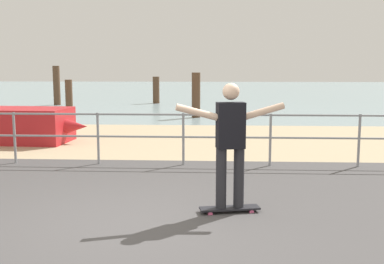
% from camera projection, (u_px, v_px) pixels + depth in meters
% --- Properties ---
extents(ground_plane, '(24.00, 10.00, 0.04)m').
position_uv_depth(ground_plane, '(118.00, 261.00, 4.61)').
color(ground_plane, '#474444').
rests_on(ground_plane, ground).
extents(beach_strip, '(24.00, 6.00, 0.04)m').
position_uv_depth(beach_strip, '(181.00, 139.00, 12.52)').
color(beach_strip, tan).
rests_on(beach_strip, ground).
extents(sea_surface, '(72.00, 50.00, 0.04)m').
position_uv_depth(sea_surface, '(206.00, 90.00, 40.22)').
color(sea_surface, '#849EA3').
rests_on(sea_surface, ground).
extents(railing_fence, '(11.97, 0.05, 1.05)m').
position_uv_depth(railing_fence, '(140.00, 130.00, 9.09)').
color(railing_fence, gray).
rests_on(railing_fence, ground).
extents(skateboard, '(0.82, 0.36, 0.08)m').
position_uv_depth(skateboard, '(230.00, 208.00, 6.13)').
color(skateboard, black).
rests_on(skateboard, ground).
extents(skateboarder, '(1.43, 0.39, 1.65)m').
position_uv_depth(skateboarder, '(230.00, 138.00, 6.00)').
color(skateboarder, '#26262B').
rests_on(skateboarder, skateboard).
extents(groyne_post_0, '(0.35, 0.35, 2.04)m').
position_uv_depth(groyne_post_0, '(57.00, 86.00, 23.86)').
color(groyne_post_0, '#513826').
rests_on(groyne_post_0, ground).
extents(groyne_post_1, '(0.28, 0.28, 1.48)m').
position_uv_depth(groyne_post_1, '(69.00, 99.00, 18.09)').
color(groyne_post_1, '#513826').
rests_on(groyne_post_1, ground).
extents(groyne_post_2, '(0.36, 0.36, 1.47)m').
position_uv_depth(groyne_post_2, '(156.00, 90.00, 25.05)').
color(groyne_post_2, '#513826').
rests_on(groyne_post_2, ground).
extents(groyne_post_3, '(0.33, 0.33, 1.76)m').
position_uv_depth(groyne_post_3, '(196.00, 95.00, 17.81)').
color(groyne_post_3, '#513826').
rests_on(groyne_post_3, ground).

